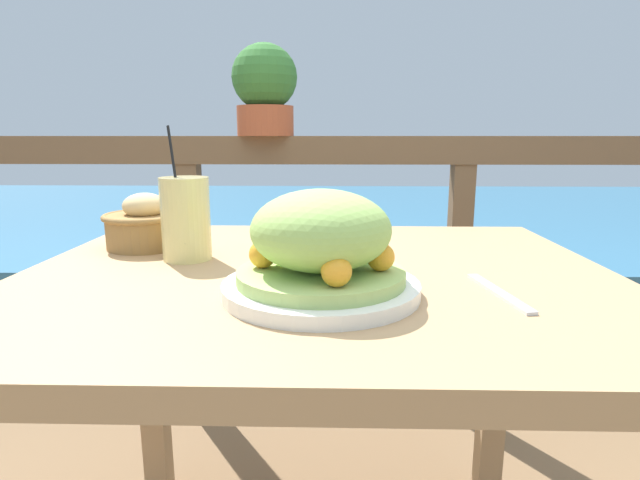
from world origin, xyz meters
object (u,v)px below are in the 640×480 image
potted_plant (265,89)px  drink_glass (186,219)px  bread_basket (146,225)px  salad_plate (321,250)px

potted_plant → drink_glass: bearing=-93.8°
bread_basket → drink_glass: bearing=-41.4°
bread_basket → potted_plant: bearing=76.2°
salad_plate → potted_plant: size_ratio=0.98×
bread_basket → potted_plant: size_ratio=0.58×
drink_glass → potted_plant: 0.82m
drink_glass → potted_plant: size_ratio=0.84×
salad_plate → potted_plant: 1.04m
salad_plate → potted_plant: bearing=101.8°
salad_plate → bread_basket: 0.48m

